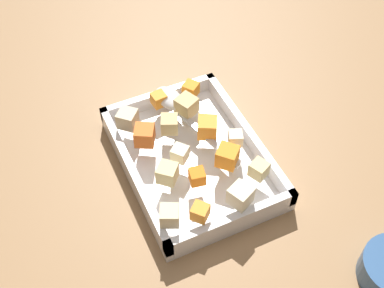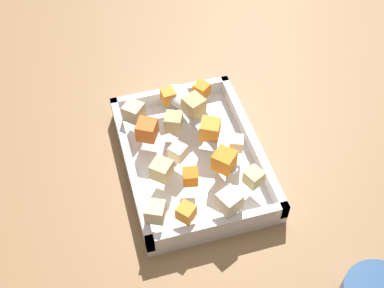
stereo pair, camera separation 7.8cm
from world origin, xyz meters
name	(u,v)px [view 1 (the left image)]	position (x,y,z in m)	size (l,w,h in m)	color
ground_plane	(201,171)	(0.00, 0.00, 0.00)	(4.00, 4.00, 0.00)	#936D47
baking_dish	(192,159)	(0.02, 0.01, 0.01)	(0.29, 0.21, 0.04)	silver
carrot_chunk_heap_side	(145,135)	(0.06, 0.07, 0.06)	(0.03, 0.03, 0.03)	orange
carrot_chunk_corner_ne	(200,212)	(-0.10, 0.05, 0.05)	(0.02, 0.02, 0.02)	orange
carrot_chunk_mid_right	(207,127)	(0.04, -0.03, 0.06)	(0.03, 0.03, 0.03)	orange
carrot_chunk_under_handle	(197,176)	(-0.04, 0.03, 0.05)	(0.02, 0.02, 0.02)	orange
carrot_chunk_back_center	(227,156)	(-0.03, -0.03, 0.06)	(0.03, 0.03, 0.03)	orange
carrot_chunk_near_spoon	(159,99)	(0.13, 0.02, 0.05)	(0.02, 0.02, 0.02)	orange
carrot_chunk_front_center	(191,89)	(0.13, -0.04, 0.05)	(0.02, 0.02, 0.02)	orange
potato_chunk_center	(167,173)	(-0.02, 0.07, 0.06)	(0.03, 0.03, 0.03)	#E0CC89
potato_chunk_far_left	(169,124)	(0.07, 0.02, 0.06)	(0.03, 0.03, 0.03)	tan
potato_chunk_far_right	(180,154)	(0.01, 0.03, 0.05)	(0.02, 0.02, 0.02)	beige
potato_chunk_corner_sw	(127,119)	(0.11, 0.08, 0.06)	(0.03, 0.03, 0.03)	beige
potato_chunk_mid_left	(170,216)	(-0.09, 0.09, 0.06)	(0.03, 0.03, 0.03)	beige
potato_chunk_near_right	(240,196)	(-0.10, -0.01, 0.06)	(0.03, 0.03, 0.03)	beige
potato_chunk_corner_nw	(259,169)	(-0.07, -0.06, 0.05)	(0.02, 0.02, 0.02)	#E0CC89
potato_chunk_corner_se	(186,106)	(0.09, -0.02, 0.06)	(0.03, 0.03, 0.03)	tan
potato_chunk_heap_top	(234,136)	(0.00, -0.06, 0.05)	(0.02, 0.02, 0.02)	beige
serving_spoon	(172,104)	(0.11, 0.00, 0.05)	(0.21, 0.08, 0.02)	silver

